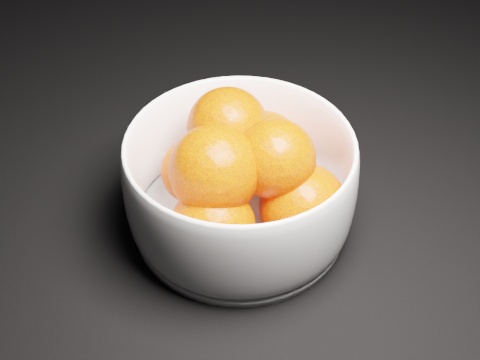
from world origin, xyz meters
name	(u,v)px	position (x,y,z in m)	size (l,w,h in m)	color
bowl	(240,184)	(0.24, 0.25, 0.05)	(0.20, 0.20, 0.10)	white
orange_pile	(245,173)	(0.24, 0.25, 0.06)	(0.15, 0.16, 0.12)	#F73E06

